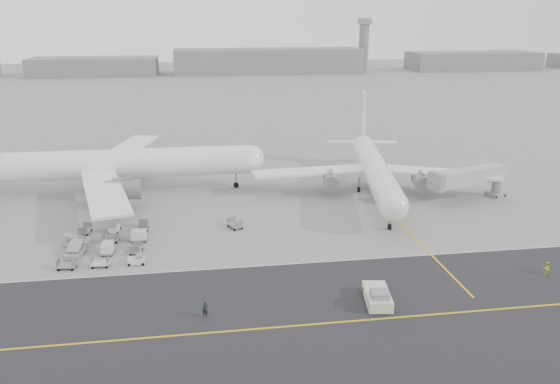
{
  "coord_description": "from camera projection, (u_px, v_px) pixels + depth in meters",
  "views": [
    {
      "loc": [
        -2.42,
        -70.44,
        33.1
      ],
      "look_at": [
        9.94,
        12.0,
        5.98
      ],
      "focal_mm": 35.0,
      "sensor_mm": 36.0,
      "label": 1
    }
  ],
  "objects": [
    {
      "name": "jet_bridge",
      "position": [
        469.0,
        178.0,
        100.24
      ],
      "size": [
        17.22,
        8.25,
        6.48
      ],
      "rotation": [
        0.0,
        0.0,
        0.31
      ],
      "color": "gray",
      "rests_on": "ground"
    },
    {
      "name": "gse_cluster",
      "position": [
        108.0,
        248.0,
        81.27
      ],
      "size": [
        17.46,
        21.0,
        1.87
      ],
      "primitive_type": null,
      "rotation": [
        0.0,
        0.0,
        -0.05
      ],
      "color": "gray",
      "rests_on": "ground"
    },
    {
      "name": "airliner_a",
      "position": [
        115.0,
        164.0,
        104.84
      ],
      "size": [
        58.24,
        57.61,
        20.09
      ],
      "rotation": [
        0.0,
        0.0,
        1.57
      ],
      "color": "white",
      "rests_on": "ground"
    },
    {
      "name": "pushback_tug",
      "position": [
        377.0,
        296.0,
        65.42
      ],
      "size": [
        3.66,
        7.91,
        2.23
      ],
      "rotation": [
        0.0,
        0.0,
        -0.14
      ],
      "color": "beige",
      "rests_on": "ground"
    },
    {
      "name": "stray_dolly",
      "position": [
        235.0,
        228.0,
        88.9
      ],
      "size": [
        2.58,
        3.04,
        1.6
      ],
      "primitive_type": null,
      "rotation": [
        0.0,
        0.0,
        0.45
      ],
      "color": "silver",
      "rests_on": "ground"
    },
    {
      "name": "ground_crew_a",
      "position": [
        205.0,
        309.0,
        62.45
      ],
      "size": [
        0.76,
        0.56,
        1.93
      ],
      "primitive_type": "imported",
      "rotation": [
        0.0,
        0.0,
        -0.15
      ],
      "color": "black",
      "rests_on": "ground"
    },
    {
      "name": "ground_crew_b",
      "position": [
        547.0,
        268.0,
        72.74
      ],
      "size": [
        0.96,
        0.77,
        1.87
      ],
      "primitive_type": "imported",
      "rotation": [
        0.0,
        0.0,
        3.07
      ],
      "color": "#D7EF1C",
      "rests_on": "ground"
    },
    {
      "name": "airliner_b",
      "position": [
        375.0,
        169.0,
        105.28
      ],
      "size": [
        47.31,
        48.23,
        16.76
      ],
      "rotation": [
        0.0,
        0.0,
        -0.18
      ],
      "color": "white",
      "rests_on": "ground"
    },
    {
      "name": "ground",
      "position": [
        223.0,
        262.0,
        76.83
      ],
      "size": [
        700.0,
        700.0,
        0.0
      ],
      "primitive_type": "plane",
      "color": "gray",
      "rests_on": "ground"
    },
    {
      "name": "taxiway",
      "position": [
        276.0,
        327.0,
        60.62
      ],
      "size": [
        220.0,
        59.0,
        0.03
      ],
      "color": "#2B2B2E",
      "rests_on": "ground"
    },
    {
      "name": "control_tower",
      "position": [
        364.0,
        44.0,
        335.11
      ],
      "size": [
        7.0,
        7.0,
        31.25
      ],
      "color": "gray",
      "rests_on": "ground"
    },
    {
      "name": "horizon_buildings",
      "position": [
        252.0,
        73.0,
        325.57
      ],
      "size": [
        520.0,
        28.0,
        28.0
      ],
      "primitive_type": null,
      "color": "gray",
      "rests_on": "ground"
    }
  ]
}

